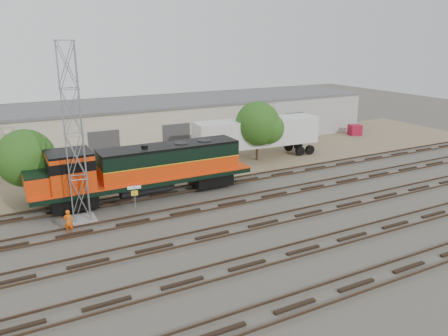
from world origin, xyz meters
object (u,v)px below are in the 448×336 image
signal_tower (74,138)px  worker (69,222)px  locomotive (142,169)px  semi_trailer (260,133)px

signal_tower → worker: 5.62m
locomotive → semi_trailer: 16.34m
locomotive → worker: locomotive is taller
worker → semi_trailer: (21.56, 10.30, 1.86)m
locomotive → worker: bearing=-147.6°
locomotive → worker: 7.80m
worker → signal_tower: bearing=-106.5°
locomotive → signal_tower: 6.83m
worker → locomotive: bearing=-130.3°
signal_tower → worker: signal_tower is taller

